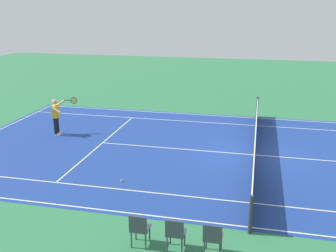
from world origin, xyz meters
The scene contains 9 objects.
ground_plane centered at (0.00, 0.00, 0.00)m, with size 60.00×60.00×0.00m, color #2D7247.
court_slab centered at (0.00, 0.00, 0.00)m, with size 24.20×11.40×0.00m, color navy.
court_line_markings centered at (0.00, 0.00, 0.00)m, with size 23.85×11.05×0.01m.
tennis_net centered at (0.00, 0.00, 0.49)m, with size 0.10×11.70×1.08m.
tennis_player_near centered at (8.84, -0.63, 0.93)m, with size 1.03×0.82×1.70m.
tennis_ball centered at (4.28, 3.55, 0.03)m, with size 0.07×0.07×0.07m, color #CCE01E.
spectator_chair_0 centered at (0.82, 6.99, 0.52)m, with size 0.44×0.44×0.88m.
spectator_chair_1 centered at (1.71, 6.99, 0.52)m, with size 0.44×0.44×0.88m.
spectator_chair_2 centered at (2.60, 6.99, 0.52)m, with size 0.44×0.44×0.88m.
Camera 1 is at (0.03, 15.06, 5.65)m, focal length 42.36 mm.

